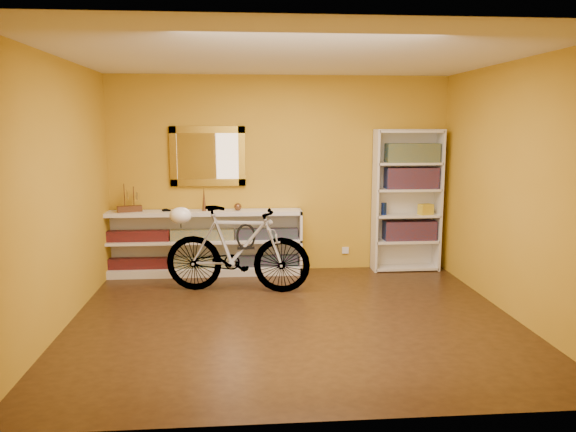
{
  "coord_description": "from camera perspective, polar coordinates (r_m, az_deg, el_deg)",
  "views": [
    {
      "loc": [
        -0.51,
        -5.4,
        1.95
      ],
      "look_at": [
        0.0,
        0.7,
        0.95
      ],
      "focal_mm": 34.71,
      "sensor_mm": 36.0,
      "label": 1
    }
  ],
  "objects": [
    {
      "name": "red_tin",
      "position": [
        7.56,
        10.71,
        6.17
      ],
      "size": [
        0.19,
        0.19,
        0.19
      ],
      "primitive_type": "cube",
      "rotation": [
        0.0,
        0.0,
        0.3
      ],
      "color": "maroon",
      "rests_on": "bookcase"
    },
    {
      "name": "right_wall",
      "position": [
        6.1,
        22.21,
        2.47
      ],
      "size": [
        0.01,
        4.0,
        2.6
      ],
      "primitive_type": "cube",
      "color": "#B7881B",
      "rests_on": "ground"
    },
    {
      "name": "wall_socket",
      "position": [
        7.71,
        5.89,
        -3.51
      ],
      "size": [
        0.09,
        0.02,
        0.09
      ],
      "primitive_type": "cube",
      "color": "silver",
      "rests_on": "back_wall"
    },
    {
      "name": "toy_car",
      "position": [
        7.37,
        -12.35,
        0.48
      ],
      "size": [
        0.0,
        0.0,
        0.0
      ],
      "primitive_type": "imported",
      "rotation": [
        0.0,
        0.0,
        1.59
      ],
      "color": "black",
      "rests_on": "console_unit"
    },
    {
      "name": "travel_mug",
      "position": [
        7.55,
        9.79,
        0.74
      ],
      "size": [
        0.07,
        0.07,
        0.16
      ],
      "primitive_type": "cylinder",
      "color": "navy",
      "rests_on": "bookcase"
    },
    {
      "name": "book_row_b",
      "position": [
        7.62,
        12.52,
        3.82
      ],
      "size": [
        0.7,
        0.22,
        0.28
      ],
      "primitive_type": "cube",
      "color": "maroon",
      "rests_on": "bookcase"
    },
    {
      "name": "floor",
      "position": [
        5.77,
        0.59,
        -10.54
      ],
      "size": [
        4.5,
        4.0,
        0.01
      ],
      "primitive_type": "cube",
      "color": "black",
      "rests_on": "ground"
    },
    {
      "name": "decorative_orb",
      "position": [
        7.3,
        -5.17,
        0.95
      ],
      "size": [
        0.1,
        0.1,
        0.1
      ],
      "primitive_type": "sphere",
      "color": "brown",
      "rests_on": "console_unit"
    },
    {
      "name": "yellow_bag",
      "position": [
        7.69,
        13.92,
        0.67
      ],
      "size": [
        0.21,
        0.17,
        0.14
      ],
      "primitive_type": "cube",
      "rotation": [
        0.0,
        0.0,
        0.3
      ],
      "color": "gold",
      "rests_on": "bookcase"
    },
    {
      "name": "left_wall",
      "position": [
        5.72,
        -22.53,
        2.03
      ],
      "size": [
        0.01,
        4.0,
        2.6
      ],
      "primitive_type": "cube",
      "color": "#B7881B",
      "rests_on": "ground"
    },
    {
      "name": "cd_row_lower",
      "position": [
        7.43,
        -8.69,
        -4.69
      ],
      "size": [
        2.5,
        0.13,
        0.14
      ],
      "primitive_type": "cube",
      "color": "black",
      "rests_on": "console_unit"
    },
    {
      "name": "bronze_ornament",
      "position": [
        7.3,
        -8.6,
        1.77
      ],
      "size": [
        0.05,
        0.05,
        0.32
      ],
      "primitive_type": "cone",
      "color": "brown",
      "rests_on": "console_unit"
    },
    {
      "name": "back_wall",
      "position": [
        7.45,
        -0.83,
        4.27
      ],
      "size": [
        4.5,
        0.01,
        2.6
      ],
      "primitive_type": "cube",
      "color": "#B7881B",
      "rests_on": "ground"
    },
    {
      "name": "gilt_mirror",
      "position": [
        7.39,
        -8.23,
        6.08
      ],
      "size": [
        0.98,
        0.06,
        0.78
      ],
      "primitive_type": "cube",
      "color": "olive",
      "rests_on": "back_wall"
    },
    {
      "name": "helmet",
      "position": [
        6.65,
        -10.94,
        0.06
      ],
      "size": [
        0.26,
        0.25,
        0.2
      ],
      "primitive_type": "ellipsoid",
      "color": "white",
      "rests_on": "bicycle"
    },
    {
      "name": "ceiling",
      "position": [
        5.47,
        0.63,
        16.15
      ],
      "size": [
        4.5,
        4.0,
        0.01
      ],
      "primitive_type": "cube",
      "color": "silver",
      "rests_on": "ground"
    },
    {
      "name": "bicycle",
      "position": [
        6.57,
        -5.21,
        -3.39
      ],
      "size": [
        0.74,
        1.8,
        1.03
      ],
      "primitive_type": "imported",
      "rotation": [
        0.0,
        0.0,
        1.4
      ],
      "color": "silver",
      "rests_on": "floor"
    },
    {
      "name": "book_row_a",
      "position": [
        7.72,
        12.34,
        -1.44
      ],
      "size": [
        0.7,
        0.22,
        0.26
      ],
      "primitive_type": "cube",
      "color": "maroon",
      "rests_on": "bookcase"
    },
    {
      "name": "cd_row_upper",
      "position": [
        7.36,
        -8.76,
        -1.93
      ],
      "size": [
        2.5,
        0.13,
        0.14
      ],
      "primitive_type": "cube",
      "color": "#1B547A",
      "rests_on": "console_unit"
    },
    {
      "name": "book_row_c",
      "position": [
        7.6,
        12.61,
        6.33
      ],
      "size": [
        0.7,
        0.22,
        0.25
      ],
      "primitive_type": "cube",
      "color": "navy",
      "rests_on": "bookcase"
    },
    {
      "name": "model_ship",
      "position": [
        7.42,
        -15.97,
        1.82
      ],
      "size": [
        0.33,
        0.2,
        0.37
      ],
      "primitive_type": null,
      "rotation": [
        0.0,
        0.0,
        0.3
      ],
      "color": "#442513",
      "rests_on": "console_unit"
    },
    {
      "name": "console_unit",
      "position": [
        7.4,
        -8.72,
        -2.73
      ],
      "size": [
        2.6,
        0.35,
        0.85
      ],
      "primitive_type": null,
      "color": "silver",
      "rests_on": "floor"
    },
    {
      "name": "bookcase",
      "position": [
        7.64,
        12.08,
        1.54
      ],
      "size": [
        0.9,
        0.3,
        1.9
      ],
      "primitive_type": null,
      "color": "silver",
      "rests_on": "floor"
    },
    {
      "name": "u_lock",
      "position": [
        6.52,
        -4.34,
        -2.09
      ],
      "size": [
        0.22,
        0.02,
        0.22
      ],
      "primitive_type": "torus",
      "rotation": [
        1.57,
        0.0,
        0.0
      ],
      "color": "black",
      "rests_on": "bicycle"
    }
  ]
}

